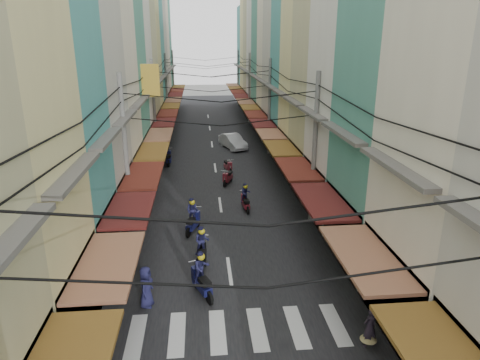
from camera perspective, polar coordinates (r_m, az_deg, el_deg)
ground at (r=20.90m, az=-1.80°, el=-9.36°), size 160.00×160.00×0.00m
road at (r=39.71m, az=-3.67°, el=4.09°), size 10.00×80.00×0.02m
sidewalk_left at (r=40.05m, az=-13.02°, el=3.81°), size 3.00×80.00×0.06m
sidewalk_right at (r=40.41m, az=5.61°, el=4.32°), size 3.00×80.00×0.06m
crosswalk at (r=15.83m, az=-0.32°, el=-19.35°), size 7.55×2.40×0.01m
building_row_left at (r=35.71m, az=-17.25°, el=17.62°), size 7.80×67.67×23.70m
building_row_right at (r=36.09m, az=9.51°, el=17.57°), size 7.80×68.98×22.59m
utility_poles at (r=33.67m, az=-3.61°, el=12.93°), size 10.20×66.13×8.20m
white_car at (r=40.09m, az=-0.94°, el=4.25°), size 4.98×3.21×1.64m
bicycle at (r=19.68m, az=17.65°, el=-12.18°), size 1.81×1.25×1.17m
moving_scooters at (r=23.89m, az=-4.35°, el=-4.29°), size 5.58×20.98×1.91m
parked_scooters at (r=17.83m, az=12.97°, el=-13.36°), size 13.26×15.03×0.99m
pedestrians at (r=22.04m, az=-15.04°, el=-5.54°), size 12.19×15.37×2.20m
market_umbrella at (r=16.18m, az=23.94°, el=-11.67°), size 2.20×2.20×2.32m
traffic_sign at (r=21.18m, az=14.29°, el=-4.03°), size 0.10×0.57×2.59m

